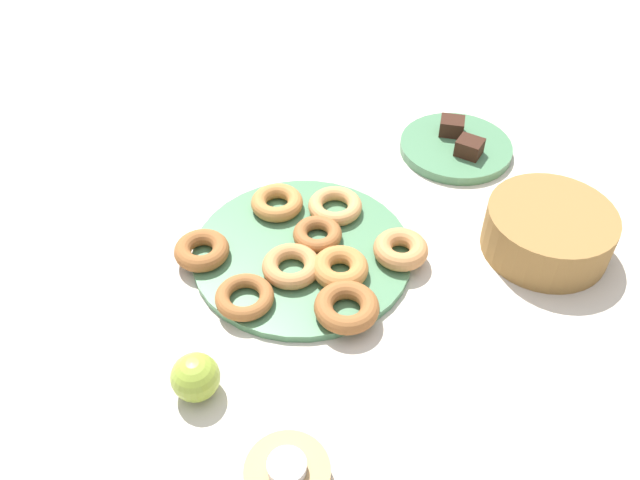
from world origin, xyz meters
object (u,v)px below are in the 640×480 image
at_px(brownie_far, 469,147).
at_px(candle_holder, 287,475).
at_px(donut_2, 291,266).
at_px(donut_4, 347,307).
at_px(cake_plate, 456,147).
at_px(brownie_near, 452,126).
at_px(donut_1, 340,268).
at_px(donut_3, 245,297).
at_px(donut_0, 335,206).
at_px(basket, 548,231).
at_px(donut_5, 202,250).
at_px(apple, 195,377).
at_px(donut_plate, 302,252).
at_px(tealight, 287,467).
at_px(donut_7, 401,249).
at_px(donut_8, 317,234).
at_px(donut_6, 277,203).

distance_m(brownie_far, candle_holder, 0.70).
bearing_deg(donut_2, donut_4, 62.61).
bearing_deg(cake_plate, brownie_near, -153.43).
bearing_deg(donut_1, candle_holder, 5.60).
height_order(donut_3, cake_plate, donut_3).
distance_m(donut_0, basket, 0.35).
bearing_deg(donut_5, basket, 110.93).
height_order(donut_1, basket, basket).
bearing_deg(apple, brownie_far, 156.59).
xyz_separation_m(donut_1, apple, (0.25, -0.12, 0.01)).
distance_m(donut_plate, donut_3, 0.14).
height_order(donut_plate, tealight, tealight).
bearing_deg(donut_1, donut_3, -50.79).
height_order(donut_1, cake_plate, donut_1).
relative_size(donut_3, brownie_near, 1.94).
bearing_deg(apple, donut_3, 178.23).
bearing_deg(donut_7, brownie_near, 176.62).
relative_size(donut_5, tealight, 1.87).
height_order(donut_plate, basket, basket).
xyz_separation_m(donut_5, donut_7, (-0.10, 0.30, 0.00)).
bearing_deg(donut_0, brownie_near, 152.19).
xyz_separation_m(donut_plate, cake_plate, (-0.36, 0.19, 0.00)).
bearing_deg(donut_3, donut_7, 129.67).
height_order(donut_8, candle_holder, donut_8).
height_order(brownie_far, candle_holder, brownie_far).
bearing_deg(candle_holder, donut_7, 173.26).
xyz_separation_m(donut_3, apple, (0.15, -0.00, 0.01)).
height_order(cake_plate, basket, basket).
bearing_deg(tealight, donut_6, -158.16).
bearing_deg(donut_8, cake_plate, 152.08).
bearing_deg(donut_7, donut_2, -60.91).
bearing_deg(donut_1, donut_0, -160.25).
bearing_deg(donut_3, donut_8, 159.04).
bearing_deg(donut_plate, brownie_near, 155.92).
distance_m(candle_holder, apple, 0.18).
relative_size(brownie_near, apple, 0.69).
xyz_separation_m(brownie_near, basket, (0.25, 0.20, 0.01)).
bearing_deg(donut_7, basket, 114.97).
bearing_deg(candle_holder, donut_3, -147.19).
xyz_separation_m(donut_5, brownie_near, (-0.45, 0.32, 0.01)).
bearing_deg(brownie_far, cake_plate, -135.00).
relative_size(donut_4, donut_7, 1.10).
height_order(donut_7, donut_8, donut_7).
bearing_deg(donut_4, donut_5, -99.81).
height_order(donut_1, donut_6, donut_1).
bearing_deg(donut_2, basket, 116.71).
distance_m(donut_4, basket, 0.36).
bearing_deg(brownie_far, donut_3, -29.57).
distance_m(donut_7, candle_holder, 0.40).
height_order(tealight, apple, apple).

